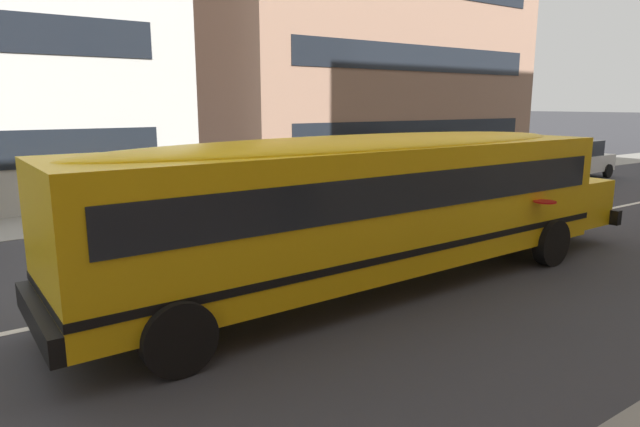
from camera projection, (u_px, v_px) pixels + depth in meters
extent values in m
plane|color=#38383D|center=(296.00, 273.00, 10.57)|extent=(400.00, 400.00, 0.00)
cube|color=gray|center=(162.00, 211.00, 16.65)|extent=(120.00, 3.00, 0.01)
cube|color=silver|center=(296.00, 273.00, 10.57)|extent=(110.00, 0.16, 0.01)
cube|color=yellow|center=(366.00, 204.00, 9.50)|extent=(10.31, 2.49, 2.05)
cube|color=yellow|center=(555.00, 200.00, 12.98)|extent=(1.52, 1.98, 1.03)
cube|color=black|center=(571.00, 210.00, 13.48)|extent=(0.22, 2.34, 0.34)
cube|color=black|center=(39.00, 319.00, 6.68)|extent=(0.22, 2.34, 0.34)
cube|color=black|center=(366.00, 183.00, 9.43)|extent=(9.69, 2.52, 0.60)
cube|color=black|center=(365.00, 239.00, 9.62)|extent=(10.33, 2.52, 0.11)
ellipsoid|color=yellow|center=(367.00, 145.00, 9.30)|extent=(9.89, 2.30, 0.34)
cylinder|color=red|center=(545.00, 202.00, 10.35)|extent=(0.42, 0.42, 0.03)
cylinder|color=black|center=(460.00, 223.00, 12.87)|extent=(0.94, 0.28, 0.93)
cylinder|color=black|center=(551.00, 243.00, 11.02)|extent=(0.94, 0.28, 0.93)
cylinder|color=black|center=(121.00, 286.00, 8.40)|extent=(0.94, 0.28, 0.93)
cylinder|color=black|center=(179.00, 338.00, 6.54)|extent=(0.94, 0.28, 0.93)
cube|color=silver|center=(575.00, 163.00, 23.88)|extent=(3.99, 1.91, 0.70)
cube|color=black|center=(574.00, 148.00, 23.65)|extent=(2.28, 1.68, 0.64)
cylinder|color=black|center=(570.00, 167.00, 25.39)|extent=(0.61, 0.21, 0.60)
cylinder|color=black|center=(608.00, 171.00, 24.08)|extent=(0.61, 0.21, 0.60)
cylinder|color=black|center=(540.00, 172.00, 23.82)|extent=(0.61, 0.21, 0.60)
cylinder|color=black|center=(578.00, 176.00, 22.50)|extent=(0.61, 0.21, 0.60)
cube|color=#93705B|center=(334.00, 9.00, 28.45)|extent=(16.03, 13.05, 16.00)
cube|color=black|center=(421.00, 133.00, 24.39)|extent=(13.47, 0.04, 1.10)
cube|color=black|center=(423.00, 58.00, 23.76)|extent=(13.47, 0.04, 1.10)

